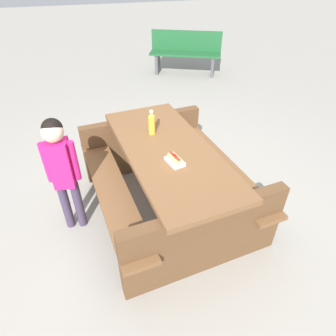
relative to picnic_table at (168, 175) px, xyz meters
The scene contains 6 objects.
ground_plane 0.44m from the picnic_table, ahead, with size 30.00×30.00×0.00m, color gray.
picnic_table is the anchor object (origin of this frame).
soda_bottle 0.52m from the picnic_table, 165.77° to the right, with size 0.06×0.06×0.25m.
hotdog_tray 0.41m from the picnic_table, ahead, with size 0.20×0.15×0.08m.
child_in_coat 0.99m from the picnic_table, 91.32° to the right, with size 0.19×0.29×1.16m.
park_bench_near 4.27m from the picnic_table, 159.10° to the left, with size 0.98×1.53×0.85m.
Camera 1 is at (2.15, -0.61, 2.20)m, focal length 31.13 mm.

